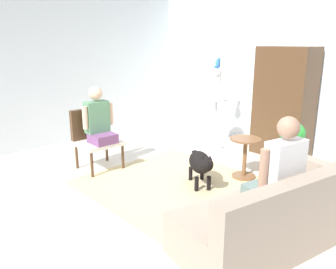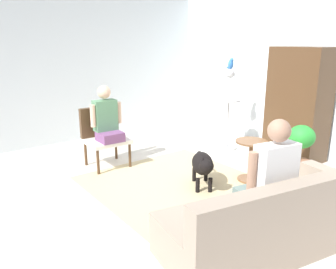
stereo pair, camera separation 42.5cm
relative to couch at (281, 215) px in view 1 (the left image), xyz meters
The scene contains 15 objects.
ground_plane 1.55m from the couch, behind, with size 7.53×7.53×0.00m, color beige.
back_wall 3.46m from the couch, 117.71° to the left, with size 6.87×0.12×2.83m, color silver.
left_wall 4.87m from the couch, behind, with size 0.12×6.00×2.83m, color silver.
area_rug 1.40m from the couch, behind, with size 3.03×2.21×0.01m, color #C6B284.
couch is the anchor object (origin of this frame).
armchair 3.10m from the couch, behind, with size 0.60×0.66×0.93m.
person_on_couch 0.48m from the couch, 153.26° to the right, with size 0.51×0.56×0.88m.
person_on_armchair 2.99m from the couch, behind, with size 0.42×0.51×0.84m.
round_end_table 1.66m from the couch, 137.11° to the left, with size 0.45×0.45×0.59m.
dog 1.49m from the couch, 163.91° to the left, with size 0.74×0.54×0.55m.
bird_cage_stand 3.19m from the couch, 141.38° to the left, with size 0.40×0.40×1.46m.
parrot 3.39m from the couch, 141.32° to the left, with size 0.17×0.10×0.19m.
potted_plant 1.92m from the couch, 115.60° to the left, with size 0.37×0.37×0.81m.
column_lamp 1.77m from the couch, 98.41° to the left, with size 0.20×0.20×1.34m.
armoire_cabinet 2.92m from the couch, 119.49° to the left, with size 0.91×0.56×1.85m, color #4C331E.
Camera 1 is at (2.99, -3.02, 1.97)m, focal length 36.59 mm.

